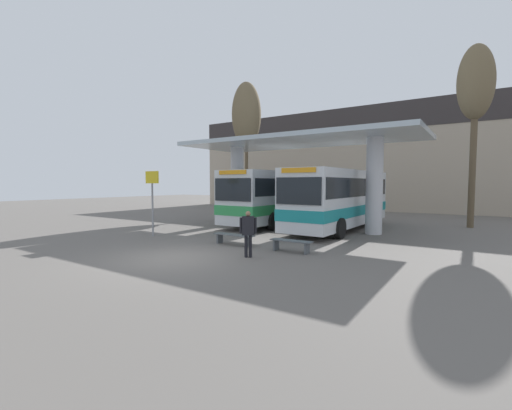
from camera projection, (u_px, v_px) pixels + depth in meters
The scene contains 12 objects.
ground_plane at pixel (172, 258), 12.10m from camera, with size 100.00×100.00×0.00m, color #605B56.
townhouse_backdrop at pixel (370, 150), 32.73m from camera, with size 40.00×0.58×10.07m.
station_canopy at pixel (298, 153), 20.03m from camera, with size 13.85×5.82×5.24m.
transit_bus_left_bay at pixel (283, 195), 22.47m from camera, with size 3.08×10.64×3.37m.
transit_bus_center_bay at pixel (340, 197), 19.50m from camera, with size 2.82×10.52×3.37m.
waiting_bench_near_pillar at pixel (234, 237), 14.67m from camera, with size 1.93×0.44×0.46m.
waiting_bench_mid_platform at pixel (291, 243), 13.14m from camera, with size 1.67×0.44×0.46m.
info_sign_platform at pixel (152, 190), 16.95m from camera, with size 0.90×0.09×3.25m.
pedestrian_waiting at pixel (248, 229), 12.16m from camera, with size 0.55×0.45×1.66m.
poplar_tree_behind_left at pixel (476, 87), 19.93m from camera, with size 1.98×1.98×10.73m.
poplar_tree_behind_right at pixel (246, 116), 29.71m from camera, with size 2.54×2.54×11.41m.
parked_car_street at pixel (264, 199), 35.02m from camera, with size 4.51×2.08×2.09m.
Camera 1 is at (9.09, -8.32, 2.64)m, focal length 24.00 mm.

